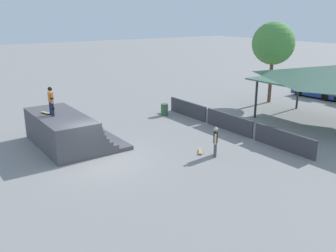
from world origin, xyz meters
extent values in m
plane|color=gray|center=(0.00, 0.00, 0.00)|extent=(160.00, 160.00, 0.00)
cube|color=#4C4C51|center=(-3.21, 0.09, 0.11)|extent=(5.53, 4.16, 0.22)
cube|color=#4C4C51|center=(-3.21, -0.34, 0.33)|extent=(5.53, 3.29, 0.22)
cube|color=#4C4C51|center=(-3.21, -0.50, 0.56)|extent=(5.53, 2.98, 0.22)
cube|color=#4C4C51|center=(-3.21, -0.61, 0.78)|extent=(5.53, 2.77, 0.22)
cube|color=#4C4C51|center=(-3.21, -0.68, 1.00)|extent=(5.53, 2.61, 0.22)
cube|color=#4C4C51|center=(-3.21, -0.74, 1.22)|extent=(5.53, 2.51, 0.22)
cube|color=#4C4C51|center=(-3.21, -0.77, 1.45)|extent=(5.53, 2.43, 0.22)
cube|color=#4C4C51|center=(-3.21, -0.80, 1.67)|extent=(5.53, 2.39, 0.22)
cylinder|color=silver|center=(-3.21, 0.39, 1.75)|extent=(5.42, 0.07, 0.07)
cube|color=#1E2347|center=(-3.18, -1.17, 2.16)|extent=(0.15, 0.15, 0.75)
cube|color=black|center=(-3.18, -1.14, 2.20)|extent=(0.19, 0.14, 0.11)
cube|color=#1E2347|center=(-3.51, -1.14, 2.16)|extent=(0.15, 0.15, 0.75)
cube|color=black|center=(-3.51, -1.11, 2.20)|extent=(0.19, 0.14, 0.11)
cube|color=orange|center=(-3.35, -1.15, 2.80)|extent=(0.42, 0.23, 0.53)
cylinder|color=#A87A5B|center=(-3.09, -1.17, 2.76)|extent=(0.11, 0.11, 0.53)
cylinder|color=black|center=(-3.09, -1.17, 2.77)|extent=(0.16, 0.16, 0.08)
cylinder|color=#A87A5B|center=(-3.60, -1.14, 2.76)|extent=(0.11, 0.11, 0.53)
cylinder|color=black|center=(-3.60, -1.14, 2.77)|extent=(0.16, 0.16, 0.08)
sphere|color=#A87A5B|center=(-3.35, -1.15, 3.20)|extent=(0.21, 0.21, 0.21)
sphere|color=black|center=(-3.35, -1.15, 3.23)|extent=(0.23, 0.23, 0.23)
cylinder|color=green|center=(-3.70, -1.15, 1.81)|extent=(0.06, 0.05, 0.05)
cylinder|color=green|center=(-3.66, -1.28, 1.81)|extent=(0.06, 0.05, 0.05)
cylinder|color=green|center=(-4.16, -1.31, 1.81)|extent=(0.06, 0.05, 0.05)
cylinder|color=green|center=(-4.12, -1.44, 1.81)|extent=(0.06, 0.05, 0.05)
cube|color=tan|center=(-3.91, -1.30, 1.84)|extent=(0.81, 0.45, 0.02)
cube|color=tan|center=(-3.57, -1.18, 1.86)|extent=(0.16, 0.22, 0.02)
cube|color=#4C4C51|center=(2.62, 5.29, 0.38)|extent=(0.20, 0.20, 0.76)
cube|color=#4C4C51|center=(2.86, 5.05, 0.38)|extent=(0.20, 0.20, 0.76)
cube|color=black|center=(2.74, 5.17, 1.03)|extent=(0.44, 0.44, 0.54)
cylinder|color=beige|center=(2.55, 5.35, 0.99)|extent=(0.14, 0.14, 0.54)
cylinder|color=beige|center=(2.92, 4.99, 0.99)|extent=(0.14, 0.14, 0.54)
sphere|color=beige|center=(2.74, 5.17, 1.44)|extent=(0.21, 0.21, 0.21)
cylinder|color=silver|center=(2.15, 4.78, 0.03)|extent=(0.06, 0.06, 0.05)
cylinder|color=silver|center=(2.06, 4.67, 0.03)|extent=(0.06, 0.06, 0.05)
cylinder|color=silver|center=(1.76, 5.11, 0.03)|extent=(0.06, 0.06, 0.05)
cylinder|color=silver|center=(1.67, 5.00, 0.03)|extent=(0.06, 0.06, 0.05)
cube|color=tan|center=(1.91, 4.89, 0.06)|extent=(0.76, 0.68, 0.02)
cube|color=tan|center=(2.19, 4.64, 0.08)|extent=(0.20, 0.22, 0.02)
cube|color=#3D3D42|center=(-4.28, 8.80, 0.53)|extent=(3.96, 0.12, 1.05)
cube|color=#3D3D42|center=(-0.07, 8.80, 0.53)|extent=(3.96, 0.12, 1.05)
cube|color=#3D3D42|center=(4.14, 8.80, 0.53)|extent=(3.96, 0.12, 1.05)
cylinder|color=#2D2D33|center=(-1.26, 12.45, 1.32)|extent=(0.16, 0.16, 2.65)
cylinder|color=#2D2D33|center=(-1.26, 17.09, 1.32)|extent=(0.16, 0.16, 2.65)
cube|color=#4C705B|center=(3.01, 14.77, 2.70)|extent=(10.04, 5.45, 0.10)
pyramid|color=#4C705B|center=(3.01, 14.77, 3.36)|extent=(9.84, 5.34, 1.23)
cylinder|color=brown|center=(-3.95, 17.03, 1.78)|extent=(0.28, 0.28, 3.57)
sphere|color=#4C893D|center=(-3.95, 17.03, 4.78)|extent=(3.37, 3.37, 3.37)
cylinder|color=#385B3D|center=(-5.38, 7.54, 0.42)|extent=(0.52, 0.52, 0.85)
cube|color=navy|center=(-2.89, 21.99, 0.48)|extent=(4.16, 2.10, 0.62)
cube|color=#283342|center=(-2.99, 21.98, 1.02)|extent=(1.99, 1.63, 0.46)
cube|color=navy|center=(-2.99, 21.98, 1.25)|extent=(1.90, 1.58, 0.04)
cylinder|color=black|center=(-1.74, 22.89, 0.32)|extent=(0.66, 0.26, 0.64)
cylinder|color=black|center=(-1.59, 21.33, 0.32)|extent=(0.66, 0.26, 0.64)
cylinder|color=black|center=(-4.18, 22.66, 0.32)|extent=(0.66, 0.26, 0.64)
cylinder|color=black|center=(-4.03, 21.09, 0.32)|extent=(0.66, 0.26, 0.64)
cylinder|color=black|center=(-1.04, 21.48, 0.32)|extent=(0.66, 0.26, 0.64)
camera|label=1|loc=(16.18, -7.09, 7.04)|focal=40.00mm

